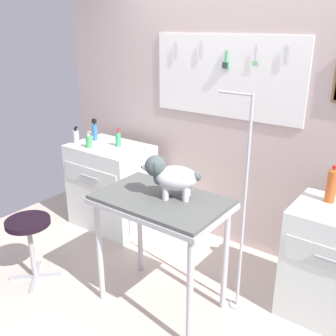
{
  "coord_description": "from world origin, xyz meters",
  "views": [
    {
      "loc": [
        1.56,
        -1.81,
        2.03
      ],
      "look_at": [
        0.11,
        0.16,
        1.11
      ],
      "focal_mm": 41.29,
      "sensor_mm": 36.0,
      "label": 1
    }
  ],
  "objects_px": {
    "dog": "(170,176)",
    "counter_left": "(112,186)",
    "stool": "(29,230)",
    "grooming_arm": "(242,217)",
    "grooming_table": "(161,211)",
    "shampoo_bottle": "(89,141)",
    "soda_bottle": "(332,185)"
  },
  "relations": [
    {
      "from": "grooming_arm",
      "to": "counter_left",
      "type": "relative_size",
      "value": 1.85
    },
    {
      "from": "grooming_arm",
      "to": "counter_left",
      "type": "xyz_separation_m",
      "value": [
        -1.66,
        0.39,
        -0.32
      ]
    },
    {
      "from": "dog",
      "to": "shampoo_bottle",
      "type": "relative_size",
      "value": 2.38
    },
    {
      "from": "shampoo_bottle",
      "to": "soda_bottle",
      "type": "bearing_deg",
      "value": 5.18
    },
    {
      "from": "dog",
      "to": "counter_left",
      "type": "height_order",
      "value": "dog"
    },
    {
      "from": "grooming_arm",
      "to": "soda_bottle",
      "type": "distance_m",
      "value": 0.66
    },
    {
      "from": "grooming_table",
      "to": "shampoo_bottle",
      "type": "xyz_separation_m",
      "value": [
        -1.31,
        0.54,
        0.15
      ]
    },
    {
      "from": "grooming_table",
      "to": "shampoo_bottle",
      "type": "distance_m",
      "value": 1.42
    },
    {
      "from": "shampoo_bottle",
      "to": "soda_bottle",
      "type": "height_order",
      "value": "soda_bottle"
    },
    {
      "from": "grooming_arm",
      "to": "counter_left",
      "type": "height_order",
      "value": "grooming_arm"
    },
    {
      "from": "counter_left",
      "to": "soda_bottle",
      "type": "bearing_deg",
      "value": 1.18
    },
    {
      "from": "stool",
      "to": "dog",
      "type": "bearing_deg",
      "value": 21.57
    },
    {
      "from": "counter_left",
      "to": "stool",
      "type": "distance_m",
      "value": 1.1
    },
    {
      "from": "shampoo_bottle",
      "to": "soda_bottle",
      "type": "xyz_separation_m",
      "value": [
        2.24,
        0.2,
        0.03
      ]
    },
    {
      "from": "soda_bottle",
      "to": "grooming_arm",
      "type": "bearing_deg",
      "value": -136.72
    },
    {
      "from": "grooming_table",
      "to": "grooming_arm",
      "type": "xyz_separation_m",
      "value": [
        0.48,
        0.31,
        -0.03
      ]
    },
    {
      "from": "grooming_table",
      "to": "counter_left",
      "type": "relative_size",
      "value": 1.07
    },
    {
      "from": "grooming_table",
      "to": "soda_bottle",
      "type": "distance_m",
      "value": 1.21
    },
    {
      "from": "grooming_arm",
      "to": "soda_bottle",
      "type": "xyz_separation_m",
      "value": [
        0.46,
        0.43,
        0.21
      ]
    },
    {
      "from": "grooming_table",
      "to": "grooming_arm",
      "type": "bearing_deg",
      "value": 33.29
    },
    {
      "from": "stool",
      "to": "soda_bottle",
      "type": "bearing_deg",
      "value": 29.72
    },
    {
      "from": "grooming_arm",
      "to": "shampoo_bottle",
      "type": "height_order",
      "value": "grooming_arm"
    },
    {
      "from": "counter_left",
      "to": "stool",
      "type": "height_order",
      "value": "counter_left"
    },
    {
      "from": "stool",
      "to": "soda_bottle",
      "type": "xyz_separation_m",
      "value": [
        1.99,
        1.13,
        0.51
      ]
    },
    {
      "from": "stool",
      "to": "grooming_arm",
      "type": "bearing_deg",
      "value": 24.7
    },
    {
      "from": "grooming_table",
      "to": "dog",
      "type": "bearing_deg",
      "value": 43.36
    },
    {
      "from": "grooming_table",
      "to": "counter_left",
      "type": "bearing_deg",
      "value": 149.51
    },
    {
      "from": "grooming_table",
      "to": "dog",
      "type": "xyz_separation_m",
      "value": [
        0.05,
        0.04,
        0.26
      ]
    },
    {
      "from": "counter_left",
      "to": "shampoo_bottle",
      "type": "distance_m",
      "value": 0.54
    },
    {
      "from": "counter_left",
      "to": "soda_bottle",
      "type": "height_order",
      "value": "soda_bottle"
    },
    {
      "from": "grooming_arm",
      "to": "stool",
      "type": "height_order",
      "value": "grooming_arm"
    },
    {
      "from": "grooming_arm",
      "to": "counter_left",
      "type": "distance_m",
      "value": 1.74
    }
  ]
}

